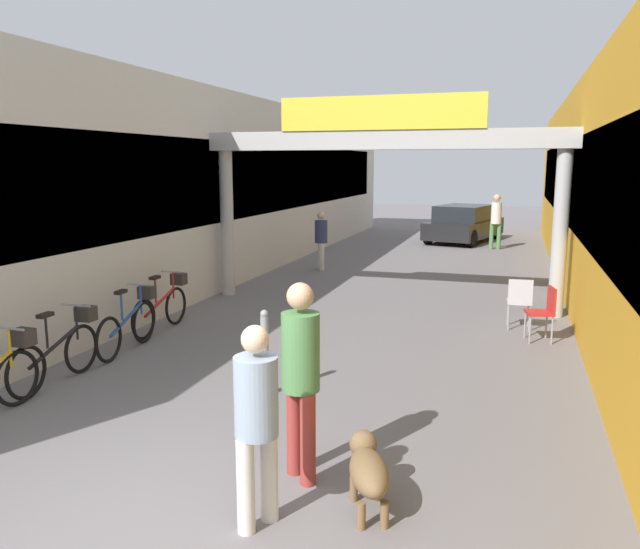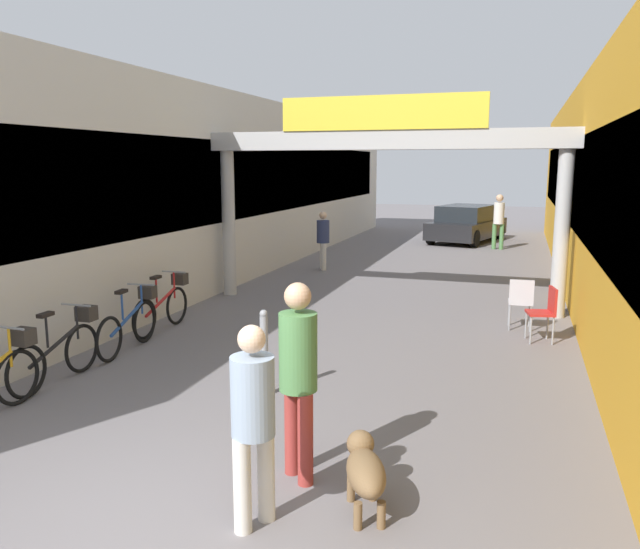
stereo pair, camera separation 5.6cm
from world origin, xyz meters
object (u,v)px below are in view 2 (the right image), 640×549
Objects in this scene: pedestrian_with_dog at (298,368)px; bollard_post_metal at (264,352)px; pedestrian_companion at (253,414)px; cafe_chair_red_nearer at (546,309)px; pedestrian_carrying_crate at (323,237)px; dog_on_leash at (365,468)px; parked_car_black at (467,224)px; cafe_chair_aluminium_farther at (521,299)px; bicycle_blue_third at (131,322)px; pedestrian_elderly_walking at (499,218)px; bicycle_red_farthest at (165,305)px; bicycle_black_second at (61,349)px.

pedestrian_with_dog reaches higher than bollard_post_metal.
pedestrian_companion is 6.61m from cafe_chair_red_nearer.
pedestrian_carrying_crate is 9.31m from bollard_post_metal.
parked_car_black is (-0.74, 18.66, 0.28)m from dog_on_leash.
pedestrian_with_dog is 1.16× the size of pedestrian_carrying_crate.
bicycle_blue_third is at bearing -151.84° from cafe_chair_aluminium_farther.
bicycle_red_farthest is (-5.05, -12.37, -0.62)m from pedestrian_elderly_walking.
cafe_chair_red_nearer is 13.17m from parked_car_black.
bicycle_black_second is 2.69m from bicycle_red_farthest.
pedestrian_with_dog is 16.56m from pedestrian_elderly_walking.
bollard_post_metal is (-1.10, 1.82, -0.50)m from pedestrian_with_dog.
pedestrian_with_dog is 6.32m from cafe_chair_aluminium_farther.
pedestrian_elderly_walking reaches higher than cafe_chair_red_nearer.
cafe_chair_aluminium_farther is (2.98, 4.19, -0.01)m from bollard_post_metal.
pedestrian_elderly_walking reaches higher than pedestrian_with_dog.
bicycle_blue_third is 1.90× the size of cafe_chair_aluminium_farther.
bollard_post_metal is 5.14m from cafe_chair_aluminium_farther.
bollard_post_metal reaches higher than bicycle_blue_third.
pedestrian_companion reaches higher than dog_on_leash.
bollard_post_metal is (-1.02, 2.63, -0.38)m from pedestrian_companion.
bicycle_red_farthest is 6.31m from cafe_chair_red_nearer.
bicycle_red_farthest is (-3.85, 4.96, -0.49)m from pedestrian_companion.
pedestrian_companion is at bearing -90.07° from parked_car_black.
bicycle_blue_third is at bearing -158.46° from cafe_chair_red_nearer.
pedestrian_companion is at bearing -45.58° from bicycle_blue_third.
cafe_chair_red_nearer is at bearing 74.60° from dog_on_leash.
pedestrian_carrying_crate is at bearing 104.99° from pedestrian_companion.
bicycle_red_farthest is (-0.14, 1.18, 0.00)m from bicycle_blue_third.
dog_on_leash is at bearing -91.47° from pedestrian_elderly_walking.
pedestrian_elderly_walking is 14.87m from bollard_post_metal.
bicycle_black_second is at bearing -87.50° from bicycle_red_farthest.
parked_car_black is (-1.93, 12.32, 0.10)m from cafe_chair_aluminium_farther.
pedestrian_elderly_walking reaches higher than bollard_post_metal.
pedestrian_carrying_crate is (-3.13, 11.69, -0.04)m from pedestrian_companion.
cafe_chair_red_nearer is at bearing 67.16° from pedestrian_with_dog.
bicycle_black_second reaches higher than cafe_chair_aluminium_farther.
pedestrian_companion reaches higher than pedestrian_carrying_crate.
dog_on_leash is at bearing -100.62° from cafe_chair_aluminium_farther.
cafe_chair_aluminium_farther is (5.09, -4.87, -0.35)m from pedestrian_carrying_crate.
pedestrian_with_dog reaches higher than dog_on_leash.
pedestrian_elderly_walking is 2.20× the size of dog_on_leash.
dog_on_leash is 0.49× the size of bicycle_blue_third.
bollard_post_metal is at bearing 129.81° from dog_on_leash.
pedestrian_carrying_crate is at bearing 86.32° from bicycle_black_second.
bollard_post_metal is at bearing -98.60° from pedestrian_elderly_walking.
dog_on_leash is at bearing -44.10° from bicycle_red_farthest.
cafe_chair_aluminium_farther is at bearing 73.99° from pedestrian_companion.
bicycle_black_second is (-3.74, 2.27, -0.49)m from pedestrian_companion.
cafe_chair_aluminium_farther is at bearing 28.16° from bicycle_blue_third.
pedestrian_elderly_walking is (1.12, 16.52, 0.01)m from pedestrian_with_dog.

